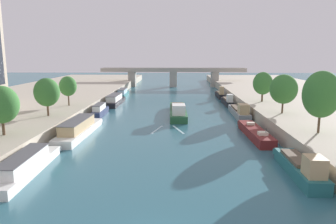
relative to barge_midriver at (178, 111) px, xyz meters
name	(u,v)px	position (x,y,z in m)	size (l,w,h in m)	color
quay_left	(28,102)	(-36.07, 9.06, 0.21)	(36.00, 170.00, 2.40)	#B2A893
quay_right	(317,104)	(32.44, 9.06, 0.21)	(36.00, 170.00, 2.40)	#B2A893
barge_midriver	(178,111)	(0.00, 0.00, 0.00)	(3.70, 19.22, 3.20)	#235633
wake_behind_barge	(168,130)	(-1.75, -12.78, -0.97)	(5.60, 5.94, 0.03)	#A0CCD6
moored_boat_left_downstream	(26,165)	(-16.26, -33.28, -0.02)	(3.05, 14.59, 2.30)	silver
moored_boat_left_second	(79,128)	(-15.60, -17.09, 0.15)	(3.45, 16.69, 2.72)	silver
moored_boat_left_upstream	(100,111)	(-16.30, -0.57, 0.07)	(2.14, 10.15, 2.51)	#1E284C
moored_boat_left_gap_after	(115,100)	(-16.04, 14.14, 0.11)	(3.14, 14.41, 2.64)	black
moored_boat_left_lone	(123,94)	(-16.41, 28.21, 0.08)	(2.62, 12.20, 2.54)	#23666B
moored_boat_right_downstream	(300,167)	(12.82, -33.09, 0.01)	(2.57, 11.93, 3.24)	#23666B
moored_boat_right_near	(255,133)	(11.87, -17.25, -0.28)	(2.77, 14.36, 2.45)	maroon
moored_boat_right_far	(239,111)	(12.75, -0.02, -0.04)	(2.66, 14.63, 3.11)	gray
moored_boat_right_midway	(227,101)	(12.54, 14.51, -0.06)	(1.85, 11.07, 3.05)	black
moored_boat_right_lone	(220,94)	(12.35, 27.79, 0.07)	(1.73, 10.27, 3.57)	black
tree_left_third	(1,105)	(-22.42, -26.22, 5.36)	(4.35, 4.35, 6.37)	brown
tree_left_end_of_row	(47,92)	(-21.94, -13.20, 5.38)	(4.21, 4.21, 6.35)	brown
tree_left_past_mid	(68,86)	(-22.10, -2.41, 5.32)	(3.45, 3.45, 5.91)	brown
tree_right_third	(321,94)	(18.53, -23.80, 6.52)	(4.75, 4.75, 8.18)	brown
tree_right_far	(284,89)	(18.37, -9.56, 5.65)	(4.75, 4.75, 6.81)	brown
tree_right_end_of_row	(263,83)	(18.46, 4.38, 5.39)	(4.26, 4.26, 6.45)	brown
bridge_far	(173,75)	(-1.82, 59.87, 3.62)	(56.51, 4.40, 7.33)	#9E998E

